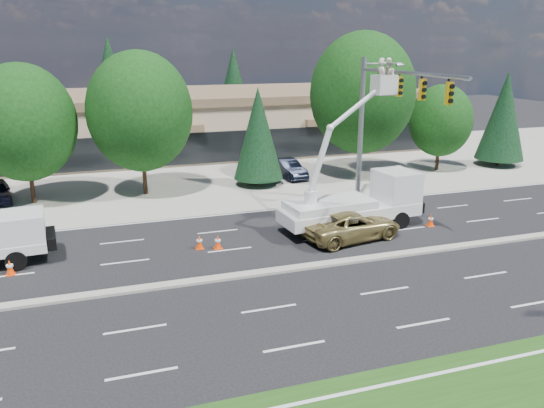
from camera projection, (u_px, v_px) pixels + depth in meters
name	position (u px, v px, depth m)	size (l,w,h in m)	color
ground	(247.00, 276.00, 23.22)	(140.00, 140.00, 0.00)	black
concrete_apron	(179.00, 174.00, 41.44)	(140.00, 22.00, 0.01)	gray
road_median	(247.00, 274.00, 23.21)	(120.00, 0.55, 0.12)	gray
strip_mall	(162.00, 121.00, 49.71)	(50.40, 15.40, 5.50)	tan
tree_front_c	(24.00, 123.00, 32.45)	(6.31, 6.31, 8.76)	#332114
tree_front_d	(140.00, 112.00, 34.40)	(6.82, 6.82, 9.46)	#332114
tree_front_e	(258.00, 133.00, 37.29)	(3.53, 3.53, 6.96)	#332114
tree_front_f	(362.00, 93.00, 38.92)	(7.74, 7.74, 10.74)	#332114
tree_front_g	(441.00, 121.00, 41.65)	(4.91, 4.91, 6.82)	#332114
tree_front_h	(504.00, 116.00, 43.38)	(3.90, 3.90, 7.68)	#332114
tree_back_b	(111.00, 82.00, 58.65)	(5.41, 5.41, 10.67)	#332114
tree_back_c	(234.00, 86.00, 62.98)	(4.78, 4.78, 9.42)	#332114
tree_back_d	(326.00, 85.00, 66.58)	(4.61, 4.61, 9.08)	#332114
signal_mast	(379.00, 110.00, 30.86)	(2.76, 10.16, 9.00)	gray
bucket_truck	(361.00, 194.00, 28.82)	(8.05, 3.18, 9.07)	white
traffic_cone_a	(10.00, 267.00, 23.24)	(0.40, 0.40, 0.70)	#FD4308
traffic_cone_b	(199.00, 242.00, 26.21)	(0.40, 0.40, 0.70)	#FD4308
traffic_cone_c	(218.00, 242.00, 26.23)	(0.40, 0.40, 0.70)	#FD4308
traffic_cone_d	(340.00, 228.00, 28.26)	(0.40, 0.40, 0.70)	#FD4308
traffic_cone_e	(431.00, 220.00, 29.51)	(0.40, 0.40, 0.70)	#FD4308
minivan	(352.00, 225.00, 27.46)	(2.46, 5.33, 1.48)	#9A874A
parked_car_east	(288.00, 168.00, 40.30)	(1.47, 4.21, 1.39)	black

